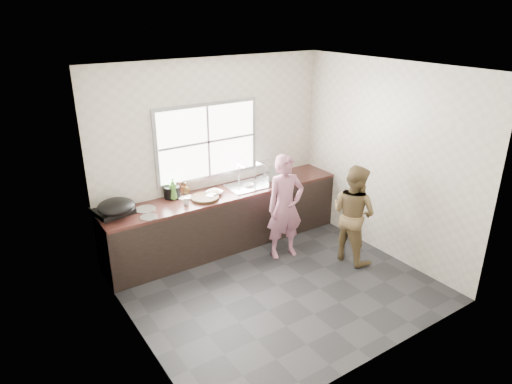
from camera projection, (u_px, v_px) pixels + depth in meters
floor at (278, 286)px, 5.85m from camera, size 3.60×3.20×0.01m
ceiling at (282, 69)px, 4.83m from camera, size 3.60×3.20×0.01m
wall_back at (214, 154)px, 6.58m from camera, size 3.60×0.01×2.70m
wall_left at (130, 225)px, 4.41m from camera, size 0.01×3.20×2.70m
wall_right at (385, 161)px, 6.27m from camera, size 0.01×3.20×2.70m
wall_front at (386, 242)px, 4.10m from camera, size 3.60×0.01×2.70m
cabinet at (226, 220)px, 6.69m from camera, size 3.60×0.62×0.82m
countertop at (225, 193)px, 6.53m from camera, size 3.60×0.64×0.04m
sink at (246, 187)px, 6.70m from camera, size 0.55×0.45×0.02m
faucet at (239, 173)px, 6.80m from camera, size 0.02×0.02×0.30m
window_frame at (207, 141)px, 6.44m from camera, size 1.60×0.05×1.10m
window_glazing at (208, 142)px, 6.42m from camera, size 1.50×0.01×1.00m
woman at (285, 210)px, 6.32m from camera, size 0.56×0.42×1.40m
person_side at (353, 214)px, 6.23m from camera, size 0.61×0.74×1.39m
cutting_board at (205, 198)px, 6.26m from camera, size 0.47×0.47×0.04m
cleaver at (212, 194)px, 6.32m from camera, size 0.21×0.18×0.01m
bowl_mince at (215, 193)px, 6.41m from camera, size 0.27×0.27×0.05m
bowl_crabs at (273, 178)px, 6.99m from camera, size 0.22×0.22×0.05m
bowl_held at (249, 185)px, 6.70m from camera, size 0.19×0.19×0.06m
black_pot at (172, 192)px, 6.30m from camera, size 0.29×0.29×0.17m
plate_food at (185, 197)px, 6.31m from camera, size 0.26×0.26×0.02m
bottle_green at (173, 189)px, 6.21m from camera, size 0.14×0.14×0.31m
bottle_brown_tall at (180, 189)px, 6.35m from camera, size 0.11×0.11×0.19m
bottle_brown_short at (185, 189)px, 6.40m from camera, size 0.14×0.14×0.17m
glass_jar at (186, 201)px, 6.08m from camera, size 0.08×0.08×0.10m
burner at (112, 210)px, 5.84m from camera, size 0.51×0.51×0.07m
wok at (116, 207)px, 5.67m from camera, size 0.47×0.47×0.18m
dish_rack at (273, 171)px, 6.86m from camera, size 0.44×0.33×0.32m
pot_lid_left at (149, 217)px, 5.72m from camera, size 0.23×0.23×0.01m
pot_lid_right at (145, 209)px, 5.94m from camera, size 0.28×0.28×0.01m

